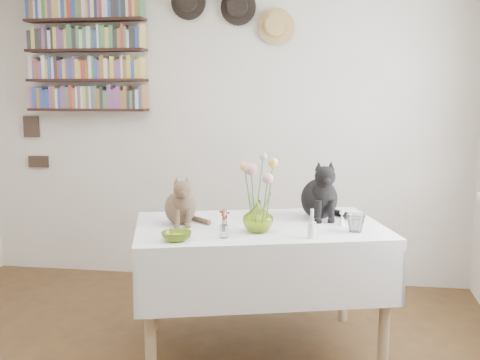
% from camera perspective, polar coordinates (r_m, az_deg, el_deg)
% --- Properties ---
extents(room, '(4.08, 4.58, 2.58)m').
position_cam_1_polar(room, '(2.75, -10.89, 1.99)').
color(room, brown).
rests_on(room, ground).
extents(dining_table, '(1.64, 1.30, 0.77)m').
position_cam_1_polar(dining_table, '(3.60, 1.84, -7.21)').
color(dining_table, white).
rests_on(dining_table, room).
extents(tabby_cat, '(0.28, 0.31, 0.30)m').
position_cam_1_polar(tabby_cat, '(3.58, -5.69, -1.76)').
color(tabby_cat, '#786343').
rests_on(tabby_cat, dining_table).
extents(black_cat, '(0.33, 0.37, 0.37)m').
position_cam_1_polar(black_cat, '(3.75, 7.54, -0.75)').
color(black_cat, black).
rests_on(black_cat, dining_table).
extents(flower_vase, '(0.18, 0.18, 0.18)m').
position_cam_1_polar(flower_vase, '(3.36, 1.73, -3.44)').
color(flower_vase, '#B1CC39').
rests_on(flower_vase, dining_table).
extents(green_bowl, '(0.18, 0.18, 0.05)m').
position_cam_1_polar(green_bowl, '(3.19, -6.04, -5.33)').
color(green_bowl, '#B1CC39').
rests_on(green_bowl, dining_table).
extents(drinking_glass, '(0.14, 0.14, 0.10)m').
position_cam_1_polar(drinking_glass, '(3.42, 10.91, -4.05)').
color(drinking_glass, white).
rests_on(drinking_glass, dining_table).
extents(candlestick, '(0.04, 0.04, 0.16)m').
position_cam_1_polar(candlestick, '(3.24, 6.81, -4.58)').
color(candlestick, white).
rests_on(candlestick, dining_table).
extents(berry_jar, '(0.04, 0.04, 0.17)m').
position_cam_1_polar(berry_jar, '(3.23, -1.55, -4.16)').
color(berry_jar, white).
rests_on(berry_jar, dining_table).
extents(porcelain_figurine, '(0.05, 0.05, 0.09)m').
position_cam_1_polar(porcelain_figurine, '(3.58, 9.62, -3.65)').
color(porcelain_figurine, white).
rests_on(porcelain_figurine, dining_table).
extents(flower_bouquet, '(0.17, 0.12, 0.39)m').
position_cam_1_polar(flower_bouquet, '(3.33, 1.79, 0.86)').
color(flower_bouquet, '#4C7233').
rests_on(flower_bouquet, flower_vase).
extents(bookshelf_unit, '(1.00, 0.16, 0.91)m').
position_cam_1_polar(bookshelf_unit, '(5.16, -14.38, 11.40)').
color(bookshelf_unit, black).
rests_on(bookshelf_unit, room).
extents(wall_hats, '(0.98, 0.09, 0.48)m').
position_cam_1_polar(wall_hats, '(4.86, -0.61, 15.70)').
color(wall_hats, black).
rests_on(wall_hats, room).
extents(wall_art_plaques, '(0.21, 0.02, 0.44)m').
position_cam_1_polar(wall_art_plaques, '(5.46, -18.92, 3.49)').
color(wall_art_plaques, '#38281E').
rests_on(wall_art_plaques, room).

